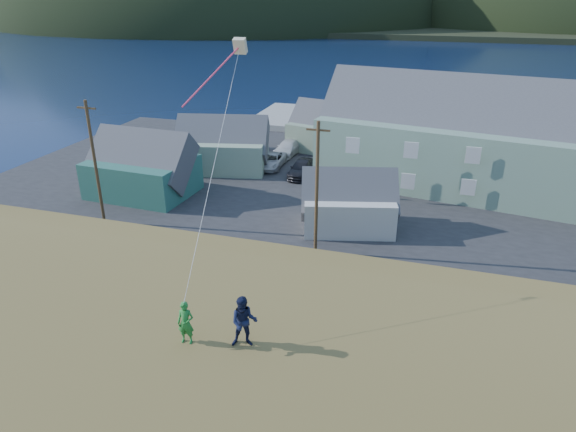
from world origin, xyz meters
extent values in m
plane|color=#0A1638|center=(0.00, 0.00, 0.00)|extent=(900.00, 900.00, 0.00)
cube|color=#4C3D19|center=(0.00, -2.00, 0.05)|extent=(110.00, 8.00, 0.10)
cube|color=#28282B|center=(0.00, 17.00, 0.06)|extent=(72.00, 36.00, 0.12)
cube|color=gray|center=(-6.00, 40.00, 0.45)|extent=(26.00, 14.00, 0.90)
cube|color=black|center=(0.00, 330.00, 1.00)|extent=(900.00, 320.00, 2.00)
ellipsoid|color=black|center=(-220.00, 280.00, 2.00)|extent=(240.00, 216.00, 108.00)
ellipsoid|color=black|center=(-120.00, 260.00, 2.00)|extent=(260.00, 234.00, 143.00)
ellipsoid|color=black|center=(-20.00, 300.00, 2.00)|extent=(200.00, 180.00, 100.00)
cube|color=slate|center=(13.51, 18.03, 3.16)|extent=(36.65, 15.77, 6.08)
cube|color=#47474C|center=(13.51, 18.03, 7.82)|extent=(37.10, 15.60, 9.88)
cube|color=#296052|center=(-18.79, 8.05, 1.77)|extent=(9.12, 7.04, 3.29)
cube|color=#47474C|center=(-18.79, 8.05, 4.29)|extent=(9.60, 6.80, 6.32)
cube|color=gray|center=(-14.71, 16.83, 1.70)|extent=(9.97, 7.72, 3.16)
cube|color=#47474C|center=(-14.71, 16.83, 4.08)|extent=(10.42, 7.64, 5.74)
cube|color=silver|center=(0.56, 6.36, 1.49)|extent=(7.87, 6.46, 2.74)
cube|color=#47474C|center=(0.56, 6.36, 3.55)|extent=(8.34, 6.55, 4.86)
cube|color=slate|center=(-5.05, 26.62, 1.68)|extent=(10.87, 7.99, 3.12)
cube|color=#47474C|center=(-5.05, 26.62, 4.12)|extent=(11.34, 8.06, 5.81)
cylinder|color=#47331E|center=(-18.49, 1.50, 5.05)|extent=(0.24, 0.24, 9.87)
cylinder|color=#47331E|center=(-0.86, 1.50, 4.89)|extent=(0.24, 0.24, 9.55)
imported|color=black|center=(-6.26, 17.08, 0.87)|extent=(2.37, 5.26, 1.50)
imported|color=silver|center=(-9.70, 23.66, 0.90)|extent=(2.70, 5.56, 1.56)
imported|color=#9F260E|center=(-14.16, 22.71, 0.89)|extent=(2.93, 5.69, 1.53)
imported|color=black|center=(-3.54, 22.63, 0.81)|extent=(2.09, 4.23, 1.39)
imported|color=navy|center=(-0.37, 17.56, 0.89)|extent=(2.14, 4.67, 1.55)
imported|color=#344783|center=(3.05, 23.77, 0.82)|extent=(1.85, 4.37, 1.40)
imported|color=silver|center=(-16.52, 19.17, 0.89)|extent=(1.63, 4.65, 1.53)
imported|color=silver|center=(-10.02, 18.75, 0.84)|extent=(2.65, 5.29, 1.44)
imported|color=slate|center=(-19.50, 24.48, 0.86)|extent=(1.66, 4.53, 1.48)
imported|color=#20772C|center=(-0.09, -18.54, 7.93)|extent=(0.57, 0.41, 1.46)
imported|color=#141A37|center=(1.71, -18.14, 8.07)|extent=(1.00, 0.89, 1.73)
cube|color=beige|center=(-0.57, -12.05, 15.55)|extent=(0.47, 0.44, 0.60)
cylinder|color=#F84168|center=(-1.17, -13.30, 14.65)|extent=(0.06, 0.06, 3.31)
cylinder|color=white|center=(-0.33, -15.30, 12.10)|extent=(0.02, 0.02, 9.48)
camera|label=1|loc=(6.85, -30.27, 17.47)|focal=32.00mm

